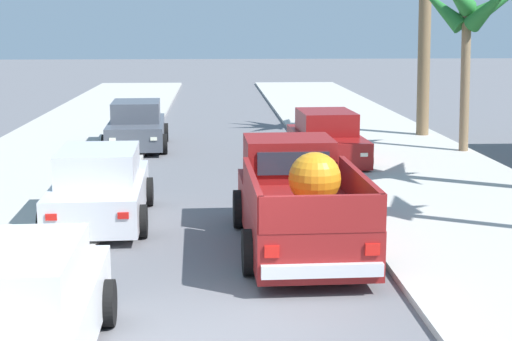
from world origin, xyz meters
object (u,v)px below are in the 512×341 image
at_px(car_right_near, 13,315).
at_px(palm_tree_left_fore, 470,9).
at_px(pickup_truck, 298,202).
at_px(car_left_mid, 100,188).
at_px(car_left_near, 137,126).
at_px(car_right_mid, 326,139).

relative_size(car_right_near, palm_tree_left_fore, 0.79).
distance_m(pickup_truck, car_left_mid, 4.33).
relative_size(pickup_truck, car_left_near, 1.21).
bearing_deg(car_right_near, palm_tree_left_fore, 55.27).
height_order(car_left_mid, car_right_mid, same).
distance_m(car_right_near, car_left_mid, 6.90).
height_order(pickup_truck, car_right_mid, pickup_truck).
distance_m(car_right_mid, palm_tree_left_fore, 6.09).
relative_size(pickup_truck, car_right_mid, 1.22).
relative_size(car_left_mid, palm_tree_left_fore, 0.79).
bearing_deg(car_left_near, car_right_mid, -28.53).
distance_m(car_left_near, car_right_mid, 6.62).
height_order(car_left_near, car_right_near, same).
distance_m(car_left_mid, car_right_mid, 8.48).
height_order(car_left_mid, palm_tree_left_fore, palm_tree_left_fore).
xyz_separation_m(car_right_near, car_right_mid, (5.62, 13.25, 0.00)).
relative_size(pickup_truck, palm_tree_left_fore, 0.97).
bearing_deg(car_right_near, car_left_near, 90.70).
xyz_separation_m(car_left_near, car_right_mid, (5.81, -3.16, 0.00)).
distance_m(pickup_truck, car_right_mid, 8.47).
xyz_separation_m(car_right_near, palm_tree_left_fore, (10.20, 14.71, 3.74)).
bearing_deg(car_right_mid, pickup_truck, -101.94).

